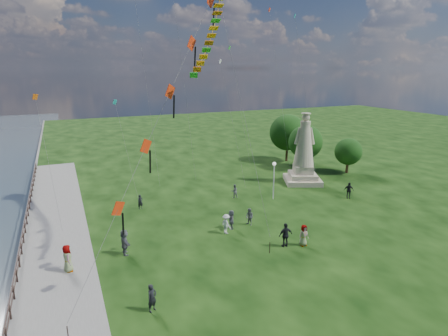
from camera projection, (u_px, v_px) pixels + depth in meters
name	position (u px, v px, depth m)	size (l,w,h in m)	color
waterfront	(38.00, 260.00, 26.96)	(200.00, 200.00, 1.51)	#303D48
statue	(304.00, 157.00, 44.22)	(5.41, 5.41, 8.33)	tan
lamppost	(274.00, 173.00, 38.55)	(0.37, 0.37, 4.01)	silver
tree_row	(302.00, 138.00, 52.14)	(8.07, 13.07, 6.90)	#382314
person_0	(152.00, 298.00, 20.97)	(0.61, 0.40, 1.66)	black
person_1	(250.00, 217.00, 32.56)	(0.75, 0.46, 1.54)	#595960
person_2	(226.00, 224.00, 30.94)	(1.08, 0.56, 1.67)	silver
person_3	(286.00, 235.00, 28.57)	(1.13, 0.58, 1.93)	black
person_4	(304.00, 235.00, 28.78)	(0.83, 0.51, 1.70)	#595960
person_5	(125.00, 242.00, 27.41)	(1.80, 0.78, 1.94)	#595960
person_6	(140.00, 202.00, 36.38)	(0.53, 0.35, 1.44)	black
person_7	(234.00, 191.00, 39.51)	(0.71, 0.44, 1.47)	#595960
person_9	(349.00, 190.00, 39.37)	(1.01, 0.52, 1.73)	black
person_10	(68.00, 260.00, 24.91)	(0.93, 0.57, 1.90)	#595960
person_11	(231.00, 219.00, 31.88)	(1.55, 0.67, 1.67)	#595960
red_kite_train	(168.00, 99.00, 23.57)	(11.93, 9.35, 18.48)	black
small_kites	(200.00, 59.00, 43.41)	(31.27, 17.10, 25.40)	teal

